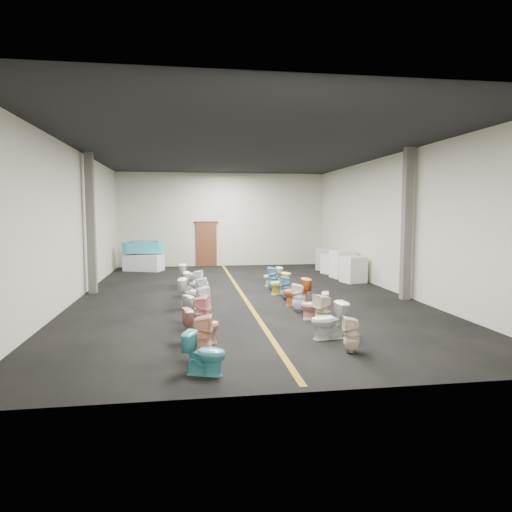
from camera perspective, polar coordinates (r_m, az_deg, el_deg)
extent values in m
plane|color=black|center=(14.57, -1.75, -4.83)|extent=(16.00, 16.00, 0.00)
plane|color=black|center=(14.45, -1.80, 13.01)|extent=(16.00, 16.00, 0.00)
plane|color=beige|center=(22.30, -4.21, 4.56)|extent=(10.00, 0.00, 10.00)
plane|color=beige|center=(6.47, 6.63, 2.26)|extent=(10.00, 0.00, 10.00)
plane|color=beige|center=(14.61, -21.68, 3.70)|extent=(0.00, 16.00, 16.00)
plane|color=beige|center=(15.73, 16.68, 3.95)|extent=(0.00, 16.00, 16.00)
cube|color=#8E6614|center=(14.57, -1.75, -4.82)|extent=(0.12, 15.60, 0.01)
cube|color=#562D19|center=(22.24, -6.23, 1.44)|extent=(1.00, 0.10, 2.10)
cube|color=#331C11|center=(22.20, -6.26, 4.20)|extent=(1.15, 0.08, 0.10)
cube|color=#59544C|center=(15.54, -19.94, 3.84)|extent=(0.25, 0.25, 4.50)
cube|color=#59544C|center=(14.27, 18.33, 3.77)|extent=(0.25, 0.25, 4.50)
cube|color=white|center=(21.00, -13.85, -0.80)|extent=(1.83, 1.35, 0.73)
cube|color=#3FA2B6|center=(20.94, -13.89, 1.06)|extent=(1.24, 0.74, 0.50)
cylinder|color=#3FA2B6|center=(20.96, -15.53, 1.03)|extent=(0.66, 0.66, 0.50)
cylinder|color=#3FA2B6|center=(20.93, -12.25, 1.10)|extent=(0.66, 0.66, 0.50)
cube|color=teal|center=(20.92, -13.90, 1.61)|extent=(1.03, 0.53, 0.20)
cube|color=silver|center=(17.37, 12.06, -1.66)|extent=(0.91, 0.91, 0.97)
cube|color=silver|center=(18.47, 10.77, -1.02)|extent=(0.91, 0.91, 1.09)
cube|color=silver|center=(19.67, 9.56, -0.97)|extent=(0.96, 0.96, 0.84)
cube|color=beige|center=(20.98, 8.38, -0.41)|extent=(0.81, 0.81, 0.95)
imported|color=teal|center=(7.55, -6.38, -11.99)|extent=(0.77, 0.60, 0.69)
imported|color=#E8A88C|center=(8.27, -6.81, -10.02)|extent=(0.42, 0.41, 0.81)
imported|color=tan|center=(9.23, -6.82, -8.65)|extent=(0.78, 0.54, 0.72)
imported|color=pink|center=(10.07, -6.94, -7.19)|extent=(0.48, 0.47, 0.81)
imported|color=white|center=(10.91, -7.20, -6.55)|extent=(0.77, 0.63, 0.69)
imported|color=silver|center=(11.68, -6.80, -5.58)|extent=(0.42, 0.42, 0.75)
imported|color=white|center=(12.57, -7.77, -4.63)|extent=(0.88, 0.61, 0.82)
imported|color=silver|center=(13.40, -7.01, -4.21)|extent=(0.40, 0.40, 0.72)
imported|color=white|center=(14.29, -7.48, -3.48)|extent=(0.78, 0.46, 0.79)
imported|color=white|center=(15.17, -7.39, -3.09)|extent=(0.43, 0.42, 0.71)
imported|color=white|center=(16.06, -8.03, -2.44)|extent=(0.88, 0.61, 0.82)
imported|color=beige|center=(8.78, 11.87, -9.60)|extent=(0.36, 0.35, 0.68)
imported|color=silver|center=(9.62, 9.07, -7.96)|extent=(0.80, 0.52, 0.77)
imported|color=beige|center=(10.33, 8.40, -6.91)|extent=(0.46, 0.46, 0.80)
imported|color=#EDA89F|center=(11.25, 7.33, -6.17)|extent=(0.75, 0.55, 0.69)
imported|color=white|center=(12.08, 5.36, -5.19)|extent=(0.44, 0.43, 0.75)
imported|color=orange|center=(12.88, 5.10, -4.49)|extent=(0.80, 0.53, 0.76)
imported|color=#66ABD7|center=(13.65, 3.76, -4.02)|extent=(0.35, 0.34, 0.71)
imported|color=#EDDA5F|center=(14.59, 2.93, -3.46)|extent=(0.77, 0.62, 0.68)
imported|color=#65A7D4|center=(15.31, 2.14, -2.82)|extent=(0.42, 0.42, 0.79)
imported|color=white|center=(16.20, 2.09, -2.58)|extent=(0.70, 0.46, 0.67)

